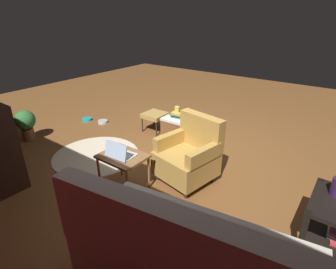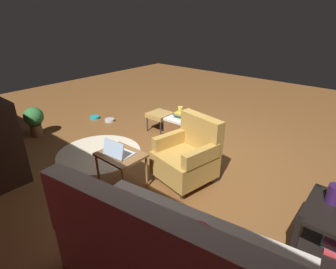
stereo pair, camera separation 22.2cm
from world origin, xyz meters
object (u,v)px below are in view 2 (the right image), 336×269
(small_vase, at_px, (334,194))
(wicker_hamper, at_px, (182,131))
(pet_bowl_steel, at_px, (110,120))
(ottoman, at_px, (160,115))
(armchair, at_px, (188,156))
(tv_remote, at_px, (180,114))
(laptop, at_px, (118,152))
(book_stack_hamper, at_px, (182,115))
(potted_plant, at_px, (34,119))
(pet_bowl_teal, at_px, (95,117))
(laptop_desk, at_px, (121,158))
(yellow_mug, at_px, (180,110))
(couch, at_px, (175,259))

(small_vase, relative_size, wicker_hamper, 0.36)
(wicker_hamper, bearing_deg, pet_bowl_steel, 4.99)
(ottoman, bearing_deg, armchair, 144.44)
(armchair, distance_m, tv_remote, 1.23)
(wicker_hamper, bearing_deg, small_vase, 158.36)
(small_vase, xyz_separation_m, laptop, (2.19, 0.59, -0.11))
(book_stack_hamper, relative_size, ottoman, 0.67)
(laptop, height_order, potted_plant, laptop)
(book_stack_hamper, distance_m, pet_bowl_teal, 2.22)
(laptop_desk, relative_size, tv_remote, 3.50)
(armchair, distance_m, small_vase, 1.68)
(laptop, distance_m, tv_remote, 1.64)
(laptop, relative_size, yellow_mug, 3.37)
(laptop, height_order, ottoman, laptop)
(armchair, xyz_separation_m, potted_plant, (2.94, 0.65, -0.03))
(small_vase, distance_m, wicker_hamper, 2.59)
(tv_remote, bearing_deg, pet_bowl_teal, 5.46)
(small_vase, distance_m, pet_bowl_steel, 4.28)
(tv_remote, bearing_deg, couch, 122.86)
(armchair, xyz_separation_m, yellow_mug, (0.74, -0.78, 0.26))
(laptop_desk, bearing_deg, small_vase, -166.06)
(pet_bowl_teal, bearing_deg, pet_bowl_steel, -163.28)
(book_stack_hamper, bearing_deg, wicker_hamper, -107.46)
(tv_remote, height_order, ottoman, tv_remote)
(tv_remote, bearing_deg, potted_plant, 32.27)
(tv_remote, distance_m, potted_plant, 2.63)
(potted_plant, bearing_deg, book_stack_hamper, -146.32)
(laptop_desk, bearing_deg, book_stack_hamper, -82.88)
(armchair, height_order, tv_remote, armchair)
(couch, distance_m, book_stack_hamper, 2.68)
(pet_bowl_teal, bearing_deg, book_stack_hamper, -173.03)
(book_stack_hamper, bearing_deg, tv_remote, -40.21)
(yellow_mug, bearing_deg, ottoman, -18.21)
(ottoman, xyz_separation_m, potted_plant, (1.56, 1.64, 0.02))
(yellow_mug, height_order, potted_plant, yellow_mug)
(wicker_hamper, bearing_deg, yellow_mug, 82.24)
(small_vase, relative_size, laptop, 0.51)
(laptop_desk, height_order, tv_remote, tv_remote)
(laptop_desk, xyz_separation_m, laptop, (-0.00, 0.04, 0.11))
(ottoman, bearing_deg, potted_plant, 46.51)
(couch, height_order, book_stack_hamper, couch)
(couch, relative_size, wicker_hamper, 4.17)
(laptop, height_order, pet_bowl_steel, laptop)
(tv_remote, bearing_deg, small_vase, 153.44)
(ottoman, bearing_deg, laptop_desk, 116.85)
(laptop, xyz_separation_m, wicker_hamper, (0.19, -1.53, -0.29))
(book_stack_hamper, relative_size, pet_bowl_steel, 1.35)
(potted_plant, bearing_deg, small_vase, -173.39)
(armchair, distance_m, pet_bowl_steel, 2.62)
(pet_bowl_teal, bearing_deg, potted_plant, 87.12)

